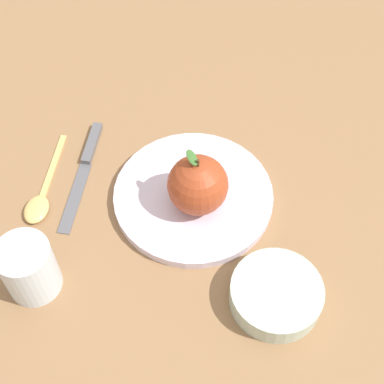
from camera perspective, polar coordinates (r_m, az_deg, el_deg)
name	(u,v)px	position (r m, az deg, el deg)	size (l,w,h in m)	color
ground_plane	(179,189)	(0.83, -1.34, 0.28)	(2.40, 2.40, 0.00)	olive
dinner_plate	(192,197)	(0.81, 0.00, -0.49)	(0.23, 0.23, 0.01)	silver
apple	(198,185)	(0.76, 0.59, 0.71)	(0.08, 0.08, 0.10)	#9E3D1E
side_bowl	(276,293)	(0.73, 8.50, -10.08)	(0.12, 0.12, 0.03)	#B2C6B2
cup	(28,267)	(0.73, -16.19, -7.26)	(0.07, 0.07, 0.08)	silver
knife	(85,165)	(0.86, -10.73, 2.66)	(0.12, 0.18, 0.01)	#59595E
spoon	(40,199)	(0.84, -15.06, -0.72)	(0.11, 0.15, 0.01)	#D8B766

